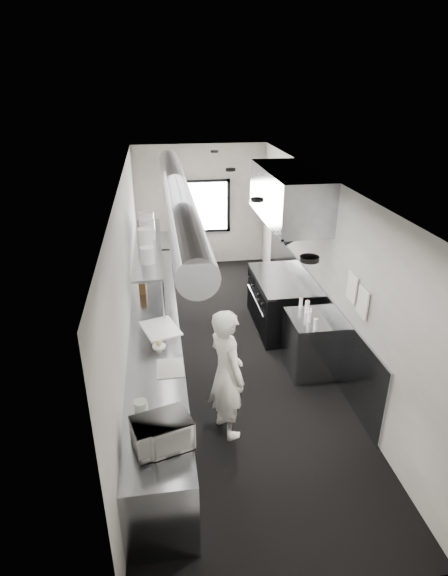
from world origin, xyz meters
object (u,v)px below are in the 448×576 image
object	(u,v)px
cutting_board	(160,328)
squeeze_bottle_c	(309,314)
squeeze_bottle_a	(316,324)
range	(279,302)
microwave	(162,433)
plate_stack_a	(147,255)
line_cook	(227,374)
bottle_station	(310,344)
deli_tub_b	(141,405)
exhaust_hood	(288,195)
squeeze_bottle_e	(301,303)
knife_block	(143,284)
plate_stack_b	(145,238)
plate_stack_c	(148,229)
small_plate	(159,346)
far_work_table	(154,260)
pass_shelf	(148,247)
squeeze_bottle_d	(307,307)
plate_stack_d	(147,223)
deli_tub_a	(138,430)
prep_counter	(156,349)
squeeze_bottle_b	(309,317)

from	to	relation	value
cutting_board	squeeze_bottle_c	size ratio (longest dim) A/B	3.49
squeeze_bottle_a	range	bearing A→B (deg)	91.61
microwave	plate_stack_a	size ratio (longest dim) A/B	2.02
line_cook	cutting_board	bearing A→B (deg)	13.34
bottle_station	deli_tub_b	world-z (taller)	deli_tub_b
exhaust_hood	range	bearing A→B (deg)	180.00
exhaust_hood	squeeze_bottle_e	bearing A→B (deg)	-90.93
line_cook	cutting_board	world-z (taller)	line_cook
deli_tub_b	plate_stack_a	world-z (taller)	plate_stack_a
knife_block	cutting_board	bearing A→B (deg)	-73.93
exhaust_hood	plate_stack_b	size ratio (longest dim) A/B	6.72
plate_stack_c	squeeze_bottle_e	world-z (taller)	plate_stack_c
microwave	cutting_board	bearing A→B (deg)	73.59
microwave	small_plate	world-z (taller)	microwave
small_plate	cutting_board	bearing A→B (deg)	86.42
deli_tub_b	plate_stack_b	xyz separation A→B (m)	(0.08, 3.23, 0.78)
bottle_station	squeeze_bottle_a	world-z (taller)	squeeze_bottle_a
far_work_table	microwave	world-z (taller)	microwave
pass_shelf	squeeze_bottle_d	xyz separation A→B (m)	(2.31, -1.54, -0.53)
knife_block	plate_stack_d	distance (m)	1.23
plate_stack_c	small_plate	bearing A→B (deg)	-87.98
knife_block	squeeze_bottle_e	world-z (taller)	knife_block
pass_shelf	plate_stack_a	distance (m)	0.85
deli_tub_a	plate_stack_a	bearing A→B (deg)	87.25
bottle_station	squeeze_bottle_d	bearing A→B (deg)	100.43
cutting_board	plate_stack_a	size ratio (longest dim) A/B	2.41
bottle_station	line_cook	world-z (taller)	line_cook
knife_block	plate_stack_a	distance (m)	0.80
microwave	deli_tub_b	distance (m)	0.61
deli_tub_a	small_plate	bearing A→B (deg)	81.50
prep_counter	plate_stack_a	world-z (taller)	plate_stack_a
bottle_station	plate_stack_a	bearing A→B (deg)	159.71
knife_block	squeeze_bottle_d	distance (m)	2.69
small_plate	microwave	bearing A→B (deg)	-89.97
prep_counter	microwave	xyz separation A→B (m)	(0.06, -2.44, 0.60)
far_work_table	deli_tub_a	bearing A→B (deg)	-91.78
line_cook	squeeze_bottle_b	bearing A→B (deg)	-73.84
line_cook	squeeze_bottle_c	xyz separation A→B (m)	(1.40, 1.11, 0.13)
deli_tub_b	squeeze_bottle_c	bearing A→B (deg)	34.67
deli_tub_a	exhaust_hood	bearing A→B (deg)	54.89
range	squeeze_bottle_c	xyz separation A→B (m)	(0.06, -1.42, 0.52)
plate_stack_d	plate_stack_b	bearing A→B (deg)	-91.61
deli_tub_a	squeeze_bottle_d	distance (m)	3.31
range	squeeze_bottle_b	size ratio (longest dim) A/B	9.15
squeeze_bottle_c	bottle_station	bearing A→B (deg)	19.25
pass_shelf	range	bearing A→B (deg)	-7.67
far_work_table	small_plate	xyz separation A→B (m)	(0.05, -4.35, 0.46)
plate_stack_d	squeeze_bottle_c	xyz separation A→B (m)	(2.30, -2.30, -0.78)
squeeze_bottle_c	cutting_board	bearing A→B (deg)	179.38
small_plate	squeeze_bottle_d	bearing A→B (deg)	15.56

